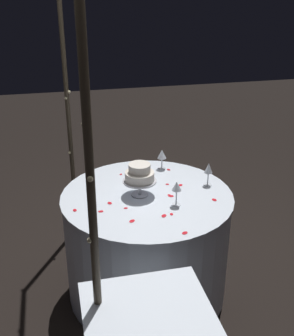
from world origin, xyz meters
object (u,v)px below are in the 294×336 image
tiered_cake (140,175)px  main_table (147,244)px  wine_glass_0 (208,169)px  wine_glass_2 (177,187)px  decorative_arch (72,87)px  wine_glass_1 (162,155)px

tiered_cake → main_table: bearing=-99.1°
wine_glass_0 → wine_glass_2: (-0.22, 0.29, 0.01)m
tiered_cake → wine_glass_2: (-0.18, -0.20, -0.02)m
decorative_arch → wine_glass_0: size_ratio=14.55×
decorative_arch → tiered_cake: bearing=-89.0°
wine_glass_0 → wine_glass_2: same height
decorative_arch → wine_glass_2: (-0.18, -0.59, -0.62)m
wine_glass_0 → wine_glass_1: size_ratio=1.08×
wine_glass_0 → wine_glass_1: (0.33, 0.24, -0.01)m
decorative_arch → wine_glass_1: size_ratio=15.76×
decorative_arch → main_table: 1.21m
tiered_cake → wine_glass_0: tiered_cake is taller
decorative_arch → wine_glass_2: decorative_arch is taller
decorative_arch → wine_glass_0: decorative_arch is taller
decorative_arch → wine_glass_1: bearing=-59.1°
tiered_cake → wine_glass_1: 0.45m
wine_glass_1 → wine_glass_2: wine_glass_2 is taller
wine_glass_2 → decorative_arch: bearing=73.3°
main_table → wine_glass_1: (0.38, -0.20, 0.50)m
decorative_arch → wine_glass_0: bearing=-86.9°
decorative_arch → main_table: bearing=-90.1°
wine_glass_2 → tiered_cake: bearing=47.1°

